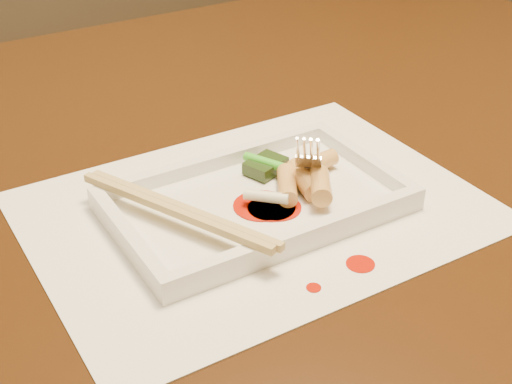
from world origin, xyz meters
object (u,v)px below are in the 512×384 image
table (198,238)px  chopstick_a (173,211)px  placemat (256,209)px  plate_base (256,205)px  fork (311,103)px

table → chopstick_a: chopstick_a is taller
placemat → table: bearing=92.4°
placemat → chopstick_a: 0.09m
plate_base → placemat: bearing=90.0°
plate_base → fork: (0.07, 0.02, 0.08)m
placemat → plate_base: bearing=-90.0°
table → plate_base: 0.16m
placemat → fork: (0.07, 0.02, 0.08)m
table → placemat: placemat is taller
placemat → plate_base: size_ratio=1.54×
plate_base → fork: bearing=14.4°
placemat → fork: fork is taller
table → fork: bearing=-52.7°
chopstick_a → fork: bearing=6.8°
table → plate_base: bearing=-87.6°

